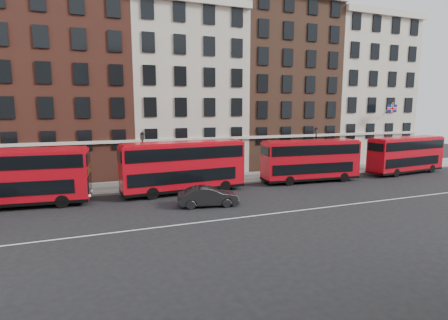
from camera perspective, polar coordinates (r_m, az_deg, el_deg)
name	(u,v)px	position (r m, az deg, el deg)	size (l,w,h in m)	color
ground	(244,208)	(26.85, 3.26, -7.87)	(120.00, 120.00, 0.00)	black
pavement	(203,181)	(36.39, -3.47, -3.38)	(80.00, 5.00, 0.15)	slate
kerb	(210,186)	(34.06, -2.22, -4.19)	(80.00, 0.30, 0.16)	gray
road_centre_line	(255,216)	(25.11, 5.13, -9.04)	(70.00, 0.12, 0.01)	white
building_terrace	(181,85)	(42.72, -7.00, 12.04)	(64.00, 11.95, 22.00)	#AEA796
bus_a	(13,176)	(30.95, -31.15, -2.30)	(10.92, 3.59, 4.51)	#B40915
bus_b	(183,166)	(31.28, -6.70, -0.91)	(11.14, 3.41, 4.62)	#B40915
bus_c	(310,160)	(36.85, 13.91, 0.05)	(10.37, 3.22, 4.29)	#B40915
bus_d	(406,154)	(45.46, 27.53, 0.87)	(10.28, 3.37, 4.24)	#B40915
car_front	(208,196)	(27.22, -2.63, -5.96)	(1.62, 4.65, 1.53)	black
lamp_post_left	(143,158)	(32.43, -13.10, 0.34)	(0.44, 0.44, 5.33)	black
lamp_post_right	(316,149)	(40.16, 14.74, 1.82)	(0.44, 0.44, 5.33)	black
traffic_light	(393,151)	(46.43, 25.89, 1.33)	(0.25, 0.45, 3.27)	black
iron_railings	(197,172)	(38.34, -4.45, -1.90)	(6.60, 0.06, 1.00)	black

